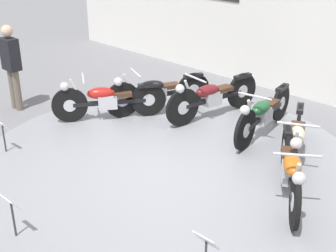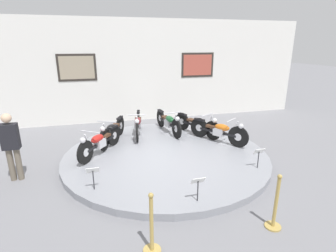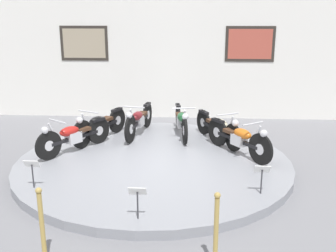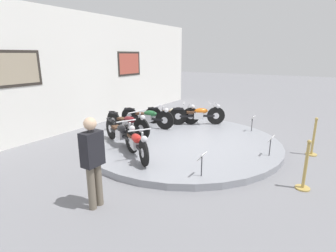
{
  "view_description": "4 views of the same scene",
  "coord_description": "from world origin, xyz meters",
  "px_view_note": "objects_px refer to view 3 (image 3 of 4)",
  "views": [
    {
      "loc": [
        4.13,
        -4.33,
        3.41
      ],
      "look_at": [
        -0.11,
        0.12,
        0.62
      ],
      "focal_mm": 50.0,
      "sensor_mm": 36.0,
      "label": 1
    },
    {
      "loc": [
        -1.68,
        -6.54,
        3.07
      ],
      "look_at": [
        0.08,
        0.07,
        0.9
      ],
      "focal_mm": 28.0,
      "sensor_mm": 36.0,
      "label": 2
    },
    {
      "loc": [
        0.75,
        -7.54,
        3.05
      ],
      "look_at": [
        0.27,
        0.37,
        0.77
      ],
      "focal_mm": 42.0,
      "sensor_mm": 36.0,
      "label": 3
    },
    {
      "loc": [
        -6.48,
        -3.52,
        2.58
      ],
      "look_at": [
        -0.29,
        0.34,
        0.59
      ],
      "focal_mm": 28.0,
      "sensor_mm": 36.0,
      "label": 4
    }
  ],
  "objects_px": {
    "motorcycle_red": "(73,135)",
    "motorcycle_orange": "(239,138)",
    "info_placard_front_centre": "(137,195)",
    "motorcycle_black": "(99,125)",
    "motorcycle_maroon": "(139,119)",
    "motorcycle_green": "(181,120)",
    "stanchion_post_right_of_entry": "(216,243)",
    "info_placard_front_left": "(32,168)",
    "info_placard_front_right": "(262,173)",
    "stanchion_post_left_of_entry": "(43,237)",
    "motorcycle_cream": "(218,127)"
  },
  "relations": [
    {
      "from": "stanchion_post_right_of_entry",
      "to": "motorcycle_black",
      "type": "bearing_deg",
      "value": 118.79
    },
    {
      "from": "motorcycle_green",
      "to": "stanchion_post_right_of_entry",
      "type": "relative_size",
      "value": 1.92
    },
    {
      "from": "motorcycle_maroon",
      "to": "motorcycle_orange",
      "type": "xyz_separation_m",
      "value": [
        2.28,
        -1.3,
        -0.01
      ]
    },
    {
      "from": "motorcycle_green",
      "to": "stanchion_post_right_of_entry",
      "type": "xyz_separation_m",
      "value": [
        0.55,
        -4.96,
        -0.2
      ]
    },
    {
      "from": "motorcycle_red",
      "to": "stanchion_post_right_of_entry",
      "type": "distance_m",
      "value": 4.63
    },
    {
      "from": "info_placard_front_left",
      "to": "info_placard_front_centre",
      "type": "xyz_separation_m",
      "value": [
        1.93,
        -0.95,
        0.0
      ]
    },
    {
      "from": "motorcycle_maroon",
      "to": "info_placard_front_left",
      "type": "relative_size",
      "value": 3.87
    },
    {
      "from": "motorcycle_orange",
      "to": "info_placard_front_right",
      "type": "bearing_deg",
      "value": -84.88
    },
    {
      "from": "motorcycle_cream",
      "to": "stanchion_post_right_of_entry",
      "type": "height_order",
      "value": "stanchion_post_right_of_entry"
    },
    {
      "from": "stanchion_post_left_of_entry",
      "to": "info_placard_front_left",
      "type": "bearing_deg",
      "value": 115.19
    },
    {
      "from": "motorcycle_orange",
      "to": "stanchion_post_left_of_entry",
      "type": "distance_m",
      "value": 4.64
    },
    {
      "from": "motorcycle_black",
      "to": "motorcycle_green",
      "type": "height_order",
      "value": "same"
    },
    {
      "from": "info_placard_front_right",
      "to": "motorcycle_red",
      "type": "bearing_deg",
      "value": 153.46
    },
    {
      "from": "motorcycle_green",
      "to": "motorcycle_black",
      "type": "bearing_deg",
      "value": -165.56
    },
    {
      "from": "motorcycle_maroon",
      "to": "motorcycle_green",
      "type": "relative_size",
      "value": 1.01
    },
    {
      "from": "motorcycle_green",
      "to": "info_placard_front_left",
      "type": "height_order",
      "value": "motorcycle_green"
    },
    {
      "from": "motorcycle_black",
      "to": "info_placard_front_centre",
      "type": "height_order",
      "value": "motorcycle_black"
    },
    {
      "from": "motorcycle_maroon",
      "to": "stanchion_post_right_of_entry",
      "type": "xyz_separation_m",
      "value": [
        1.6,
        -4.96,
        -0.21
      ]
    },
    {
      "from": "info_placard_front_centre",
      "to": "stanchion_post_right_of_entry",
      "type": "relative_size",
      "value": 0.5
    },
    {
      "from": "motorcycle_maroon",
      "to": "motorcycle_cream",
      "type": "relative_size",
      "value": 1.12
    },
    {
      "from": "motorcycle_red",
      "to": "motorcycle_cream",
      "type": "xyz_separation_m",
      "value": [
        3.15,
        0.81,
        -0.0
      ]
    },
    {
      "from": "stanchion_post_right_of_entry",
      "to": "motorcycle_cream",
      "type": "bearing_deg",
      "value": 86.04
    },
    {
      "from": "info_placard_front_left",
      "to": "info_placard_front_centre",
      "type": "bearing_deg",
      "value": -26.12
    },
    {
      "from": "motorcycle_red",
      "to": "motorcycle_orange",
      "type": "relative_size",
      "value": 0.99
    },
    {
      "from": "motorcycle_red",
      "to": "info_placard_front_left",
      "type": "relative_size",
      "value": 3.19
    },
    {
      "from": "motorcycle_green",
      "to": "info_placard_front_right",
      "type": "distance_m",
      "value": 3.45
    },
    {
      "from": "motorcycle_maroon",
      "to": "stanchion_post_right_of_entry",
      "type": "distance_m",
      "value": 5.22
    },
    {
      "from": "info_placard_front_centre",
      "to": "stanchion_post_left_of_entry",
      "type": "xyz_separation_m",
      "value": [
        -1.07,
        -0.87,
        -0.18
      ]
    },
    {
      "from": "motorcycle_orange",
      "to": "stanchion_post_right_of_entry",
      "type": "height_order",
      "value": "stanchion_post_right_of_entry"
    },
    {
      "from": "motorcycle_green",
      "to": "stanchion_post_left_of_entry",
      "type": "relative_size",
      "value": 1.92
    },
    {
      "from": "motorcycle_black",
      "to": "motorcycle_maroon",
      "type": "distance_m",
      "value": 0.99
    },
    {
      "from": "info_placard_front_centre",
      "to": "info_placard_front_right",
      "type": "xyz_separation_m",
      "value": [
        1.93,
        0.95,
        0.0
      ]
    },
    {
      "from": "motorcycle_maroon",
      "to": "motorcycle_black",
      "type": "bearing_deg",
      "value": -150.24
    },
    {
      "from": "info_placard_front_centre",
      "to": "info_placard_front_right",
      "type": "relative_size",
      "value": 1.0
    },
    {
      "from": "info_placard_front_centre",
      "to": "motorcycle_cream",
      "type": "bearing_deg",
      "value": 68.98
    },
    {
      "from": "motorcycle_orange",
      "to": "info_placard_front_centre",
      "type": "bearing_deg",
      "value": -122.27
    },
    {
      "from": "motorcycle_maroon",
      "to": "motorcycle_orange",
      "type": "height_order",
      "value": "motorcycle_maroon"
    },
    {
      "from": "motorcycle_red",
      "to": "motorcycle_orange",
      "type": "distance_m",
      "value": 3.53
    },
    {
      "from": "motorcycle_orange",
      "to": "info_placard_front_left",
      "type": "relative_size",
      "value": 3.24
    },
    {
      "from": "info_placard_front_right",
      "to": "motorcycle_green",
      "type": "bearing_deg",
      "value": 114.1
    },
    {
      "from": "stanchion_post_left_of_entry",
      "to": "info_placard_front_centre",
      "type": "bearing_deg",
      "value": 38.94
    },
    {
      "from": "motorcycle_red",
      "to": "motorcycle_black",
      "type": "relative_size",
      "value": 0.89
    },
    {
      "from": "motorcycle_green",
      "to": "motorcycle_orange",
      "type": "relative_size",
      "value": 1.19
    },
    {
      "from": "motorcycle_cream",
      "to": "motorcycle_green",
      "type": "bearing_deg",
      "value": 150.38
    },
    {
      "from": "motorcycle_maroon",
      "to": "motorcycle_green",
      "type": "distance_m",
      "value": 1.04
    },
    {
      "from": "motorcycle_black",
      "to": "motorcycle_maroon",
      "type": "relative_size",
      "value": 0.92
    },
    {
      "from": "motorcycle_cream",
      "to": "info_placard_front_centre",
      "type": "relative_size",
      "value": 3.46
    },
    {
      "from": "motorcycle_red",
      "to": "info_placard_front_right",
      "type": "xyz_separation_m",
      "value": [
        3.69,
        -1.84,
        -0.0
      ]
    },
    {
      "from": "motorcycle_red",
      "to": "motorcycle_maroon",
      "type": "distance_m",
      "value": 1.8
    },
    {
      "from": "motorcycle_black",
      "to": "info_placard_front_centre",
      "type": "bearing_deg",
      "value": -69.02
    }
  ]
}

